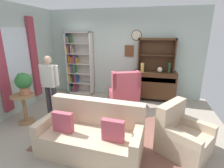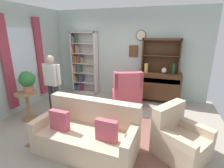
# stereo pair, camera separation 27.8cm
# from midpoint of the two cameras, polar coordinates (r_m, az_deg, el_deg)

# --- Properties ---
(ground_plane) EXTENTS (5.40, 4.60, 0.02)m
(ground_plane) POSITION_cam_midpoint_polar(r_m,az_deg,el_deg) (4.11, -0.25, -13.61)
(ground_plane) COLOR #9E9384
(wall_back) EXTENTS (5.00, 0.09, 2.80)m
(wall_back) POSITION_cam_midpoint_polar(r_m,az_deg,el_deg) (5.63, 6.60, 10.02)
(wall_back) COLOR #ADC1B7
(wall_back) RESTS_ON ground_plane
(wall_left) EXTENTS (0.16, 4.20, 2.80)m
(wall_left) POSITION_cam_midpoint_polar(r_m,az_deg,el_deg) (5.01, -28.85, 7.11)
(wall_left) COLOR #ADC1B7
(wall_left) RESTS_ON ground_plane
(area_rug) EXTENTS (2.79, 1.86, 0.01)m
(area_rug) POSITION_cam_midpoint_polar(r_m,az_deg,el_deg) (3.80, 1.27, -16.09)
(area_rug) COLOR brown
(area_rug) RESTS_ON ground_plane
(bookshelf) EXTENTS (0.90, 0.30, 2.10)m
(bookshelf) POSITION_cam_midpoint_polar(r_m,az_deg,el_deg) (6.01, -8.54, 6.64)
(bookshelf) COLOR silver
(bookshelf) RESTS_ON ground_plane
(sideboard) EXTENTS (1.30, 0.45, 0.92)m
(sideboard) POSITION_cam_midpoint_polar(r_m,az_deg,el_deg) (5.45, 16.71, -0.48)
(sideboard) COLOR #422816
(sideboard) RESTS_ON ground_plane
(sideboard_hutch) EXTENTS (1.10, 0.26, 1.00)m
(sideboard_hutch) POSITION_cam_midpoint_polar(r_m,az_deg,el_deg) (5.35, 17.71, 10.65)
(sideboard_hutch) COLOR #422816
(sideboard_hutch) RESTS_ON sideboard
(vase_tall) EXTENTS (0.11, 0.11, 0.26)m
(vase_tall) POSITION_cam_midpoint_polar(r_m,az_deg,el_deg) (5.25, 12.93, 5.30)
(vase_tall) COLOR tan
(vase_tall) RESTS_ON sideboard
(vase_round) EXTENTS (0.15, 0.15, 0.17)m
(vase_round) POSITION_cam_midpoint_polar(r_m,az_deg,el_deg) (5.26, 18.56, 4.34)
(vase_round) COLOR beige
(vase_round) RESTS_ON sideboard
(bottle_wine) EXTENTS (0.07, 0.07, 0.31)m
(bottle_wine) POSITION_cam_midpoint_polar(r_m,az_deg,el_deg) (5.24, 21.47, 4.76)
(bottle_wine) COLOR #194223
(bottle_wine) RESTS_ON sideboard
(couch_floral) EXTENTS (1.85, 0.95, 0.90)m
(couch_floral) POSITION_cam_midpoint_polar(r_m,az_deg,el_deg) (3.21, -5.68, -16.56)
(couch_floral) COLOR #C6AD8E
(couch_floral) RESTS_ON ground_plane
(armchair_floral) EXTENTS (1.07, 1.06, 0.88)m
(armchair_floral) POSITION_cam_midpoint_polar(r_m,az_deg,el_deg) (3.36, 24.08, -16.91)
(armchair_floral) COLOR #C6AD8E
(armchair_floral) RESTS_ON ground_plane
(wingback_chair) EXTENTS (1.03, 1.04, 1.05)m
(wingback_chair) POSITION_cam_midpoint_polar(r_m,az_deg,el_deg) (4.96, 6.57, -3.09)
(wingback_chair) COLOR #B74C5B
(wingback_chair) RESTS_ON ground_plane
(plant_stand) EXTENTS (0.52, 0.52, 0.70)m
(plant_stand) POSITION_cam_midpoint_polar(r_m,az_deg,el_deg) (4.57, -25.05, -5.85)
(plant_stand) COLOR #997047
(plant_stand) RESTS_ON ground_plane
(potted_plant_large) EXTENTS (0.37, 0.37, 0.51)m
(potted_plant_large) POSITION_cam_midpoint_polar(r_m,az_deg,el_deg) (4.40, -25.15, 1.12)
(potted_plant_large) COLOR #AD6B4C
(potted_plant_large) RESTS_ON plant_stand
(person_reading) EXTENTS (0.52, 0.22, 1.56)m
(person_reading) POSITION_cam_midpoint_polar(r_m,az_deg,el_deg) (4.42, -17.77, 0.78)
(person_reading) COLOR #38333D
(person_reading) RESTS_ON ground_plane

